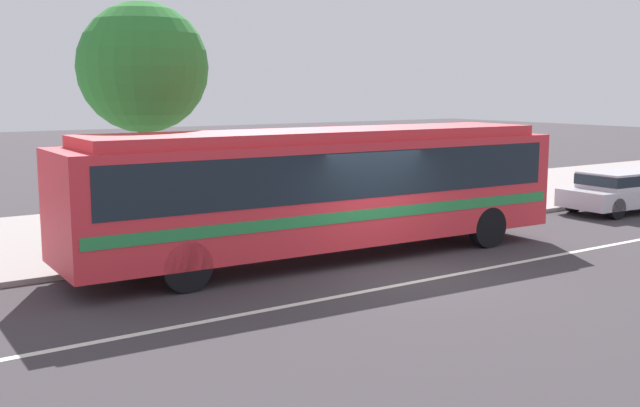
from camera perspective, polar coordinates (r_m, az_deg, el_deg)
The scene contains 10 objects.
ground_plane at distance 16.30m, azimuth 5.74°, elevation -5.16°, with size 120.00×120.00×0.00m, color #3B353A.
sidewalk_slab at distance 22.31m, azimuth -6.60°, elevation -1.28°, with size 60.00×8.00×0.12m, color #A09391.
lane_stripe_center at distance 15.71m, azimuth 7.64°, elevation -5.70°, with size 56.00×0.16×0.01m, color silver.
transit_bus at distance 17.31m, azimuth 0.36°, elevation 1.45°, with size 11.98×2.96×2.94m.
sedan_far_ahead at distance 25.86m, azimuth 21.66°, elevation 1.01°, with size 4.47×2.03×1.29m.
pedestrian_waiting_near_sign at distance 20.28m, azimuth 1.62°, elevation 0.77°, with size 0.47×0.47×1.68m.
pedestrian_walking_along_curb at distance 20.52m, azimuth -0.55°, elevation 0.89°, with size 0.42×0.42×1.70m.
pedestrian_standing_by_tree at distance 20.45m, azimuth 2.86°, elevation 0.78°, with size 0.37×0.37×1.66m.
bus_stop_sign at distance 20.76m, azimuth 4.53°, elevation 2.37°, with size 0.12×0.44×2.33m.
street_tree_near_stop at distance 19.20m, azimuth -13.04°, elevation 9.74°, with size 3.14×3.14×5.81m.
Camera 1 is at (-10.27, -12.05, 3.86)m, focal length 43.02 mm.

